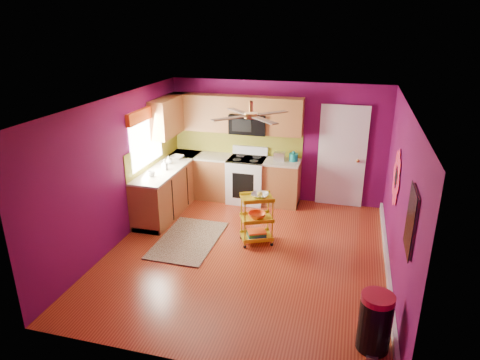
% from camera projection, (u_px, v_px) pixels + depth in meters
% --- Properties ---
extents(ground, '(5.00, 5.00, 0.00)m').
position_uv_depth(ground, '(247.00, 254.00, 7.09)').
color(ground, maroon).
rests_on(ground, ground).
extents(room_envelope, '(4.54, 5.04, 2.52)m').
position_uv_depth(room_envelope, '(249.00, 160.00, 6.51)').
color(room_envelope, '#600A46').
rests_on(room_envelope, ground).
extents(lower_cabinets, '(2.81, 2.31, 0.94)m').
position_uv_depth(lower_cabinets, '(206.00, 184.00, 8.90)').
color(lower_cabinets, brown).
rests_on(lower_cabinets, ground).
extents(electric_range, '(0.76, 0.66, 1.13)m').
position_uv_depth(electric_range, '(247.00, 179.00, 9.02)').
color(electric_range, white).
rests_on(electric_range, ground).
extents(upper_cabinetry, '(2.80, 2.30, 1.26)m').
position_uv_depth(upper_cabinetry, '(214.00, 116.00, 8.72)').
color(upper_cabinetry, brown).
rests_on(upper_cabinetry, ground).
extents(left_window, '(0.08, 1.35, 1.08)m').
position_uv_depth(left_window, '(146.00, 129.00, 7.96)').
color(left_window, white).
rests_on(left_window, ground).
extents(panel_door, '(0.95, 0.11, 2.15)m').
position_uv_depth(panel_door, '(342.00, 158.00, 8.63)').
color(panel_door, white).
rests_on(panel_door, ground).
extents(right_wall_art, '(0.04, 2.74, 1.04)m').
position_uv_depth(right_wall_art, '(402.00, 194.00, 5.73)').
color(right_wall_art, black).
rests_on(right_wall_art, ground).
extents(ceiling_fan, '(1.01, 1.01, 0.26)m').
position_uv_depth(ceiling_fan, '(251.00, 115.00, 6.46)').
color(ceiling_fan, '#BF8C3F').
rests_on(ceiling_fan, ground).
extents(shag_rug, '(1.00, 1.62, 0.02)m').
position_uv_depth(shag_rug, '(189.00, 240.00, 7.51)').
color(shag_rug, black).
rests_on(shag_rug, ground).
extents(rolling_cart, '(0.64, 0.57, 0.95)m').
position_uv_depth(rolling_cart, '(257.00, 217.00, 7.28)').
color(rolling_cart, gold).
rests_on(rolling_cart, ground).
extents(trash_can, '(0.42, 0.44, 0.73)m').
position_uv_depth(trash_can, '(375.00, 322.00, 4.94)').
color(trash_can, black).
rests_on(trash_can, ground).
extents(teal_kettle, '(0.18, 0.18, 0.21)m').
position_uv_depth(teal_kettle, '(293.00, 157.00, 8.68)').
color(teal_kettle, '#128C86').
rests_on(teal_kettle, lower_cabinets).
extents(toaster, '(0.22, 0.15, 0.18)m').
position_uv_depth(toaster, '(279.00, 156.00, 8.70)').
color(toaster, beige).
rests_on(toaster, lower_cabinets).
extents(soap_bottle_a, '(0.09, 0.10, 0.21)m').
position_uv_depth(soap_bottle_a, '(164.00, 165.00, 8.16)').
color(soap_bottle_a, '#EA3F72').
rests_on(soap_bottle_a, lower_cabinets).
extents(soap_bottle_b, '(0.13, 0.13, 0.16)m').
position_uv_depth(soap_bottle_b, '(169.00, 160.00, 8.50)').
color(soap_bottle_b, white).
rests_on(soap_bottle_b, lower_cabinets).
extents(counter_dish, '(0.27, 0.27, 0.07)m').
position_uv_depth(counter_dish, '(177.00, 157.00, 8.83)').
color(counter_dish, white).
rests_on(counter_dish, lower_cabinets).
extents(counter_cup, '(0.13, 0.13, 0.10)m').
position_uv_depth(counter_cup, '(151.00, 174.00, 7.83)').
color(counter_cup, white).
rests_on(counter_cup, lower_cabinets).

